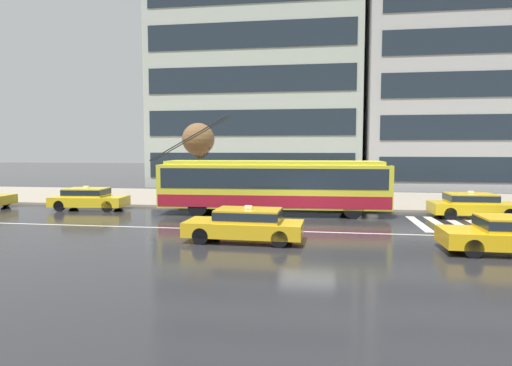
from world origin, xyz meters
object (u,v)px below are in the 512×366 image
at_px(pedestrian_approaching_curb, 206,178).
at_px(street_tree_bare, 198,140).
at_px(taxi_queued_behind_bus, 88,198).
at_px(bus_shelter, 250,173).
at_px(trolleybus, 273,185).
at_px(taxi_oncoming_near, 246,223).
at_px(pedestrian_at_shelter, 203,177).
at_px(taxi_ahead_of_bus, 472,204).

distance_m(pedestrian_approaching_curb, street_tree_bare, 2.93).
relative_size(taxi_queued_behind_bus, bus_shelter, 1.19).
xyz_separation_m(taxi_queued_behind_bus, pedestrian_approaching_curb, (6.42, 2.58, 1.03)).
xyz_separation_m(taxi_queued_behind_bus, bus_shelter, (8.91, 3.91, 1.29)).
relative_size(taxi_queued_behind_bus, street_tree_bare, 0.86).
height_order(trolleybus, bus_shelter, trolleybus).
bearing_deg(taxi_oncoming_near, taxi_queued_behind_bus, 146.04).
xyz_separation_m(taxi_oncoming_near, pedestrian_at_shelter, (-4.73, 10.94, 1.00)).
bearing_deg(pedestrian_at_shelter, taxi_oncoming_near, -66.63).
bearing_deg(taxi_ahead_of_bus, street_tree_bare, 166.02).
distance_m(trolleybus, taxi_ahead_of_bus, 10.32).
xyz_separation_m(taxi_oncoming_near, street_tree_bare, (-5.04, 11.14, 3.41)).
distance_m(bus_shelter, pedestrian_approaching_curb, 2.85).
bearing_deg(street_tree_bare, taxi_queued_behind_bus, -143.77).
height_order(bus_shelter, pedestrian_at_shelter, bus_shelter).
relative_size(taxi_oncoming_near, street_tree_bare, 0.90).
bearing_deg(pedestrian_at_shelter, street_tree_bare, 147.85).
bearing_deg(trolleybus, taxi_ahead_of_bus, 1.13).
bearing_deg(trolleybus, taxi_queued_behind_bus, 179.67).
bearing_deg(bus_shelter, taxi_queued_behind_bus, -156.30).
relative_size(taxi_oncoming_near, pedestrian_approaching_curb, 2.31).
bearing_deg(pedestrian_approaching_curb, taxi_oncoming_near, -66.90).
bearing_deg(taxi_queued_behind_bus, pedestrian_approaching_curb, 21.90).
relative_size(taxi_oncoming_near, taxi_ahead_of_bus, 1.07).
height_order(pedestrian_at_shelter, street_tree_bare, street_tree_bare).
bearing_deg(taxi_queued_behind_bus, trolleybus, -0.33).
bearing_deg(taxi_queued_behind_bus, taxi_oncoming_near, -33.96).
bearing_deg(pedestrian_approaching_curb, taxi_queued_behind_bus, -158.10).
relative_size(trolleybus, taxi_queued_behind_bus, 2.98).
height_order(taxi_oncoming_near, taxi_ahead_of_bus, same).
bearing_deg(bus_shelter, trolleybus, -63.75).
distance_m(taxi_oncoming_near, taxi_ahead_of_bus, 12.85).
height_order(bus_shelter, street_tree_bare, street_tree_bare).
distance_m(taxi_queued_behind_bus, bus_shelter, 9.82).
xyz_separation_m(pedestrian_approaching_curb, street_tree_bare, (-0.91, 1.46, 2.38)).
height_order(pedestrian_approaching_curb, street_tree_bare, street_tree_bare).
distance_m(bus_shelter, street_tree_bare, 4.01).
distance_m(trolleybus, taxi_oncoming_near, 7.10).
relative_size(bus_shelter, street_tree_bare, 0.72).
distance_m(trolleybus, pedestrian_at_shelter, 6.39).
bearing_deg(pedestrian_at_shelter, taxi_ahead_of_bus, -13.56).
height_order(taxi_queued_behind_bus, bus_shelter, bus_shelter).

